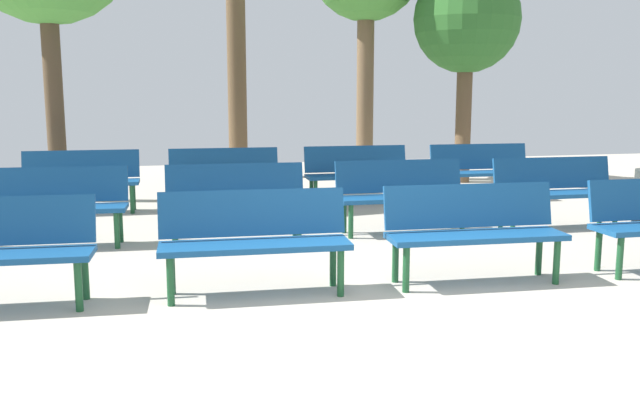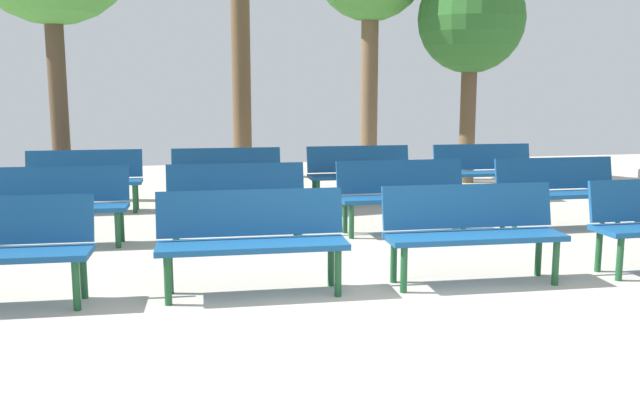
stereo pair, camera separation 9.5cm
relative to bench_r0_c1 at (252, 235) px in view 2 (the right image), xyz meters
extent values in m
plane|color=#B2A899|center=(0.91, -1.60, -0.50)|extent=(24.00, 24.00, 0.00)
cylinder|color=#194C28|center=(-1.42, -0.17, -0.30)|extent=(0.06, 0.06, 0.40)
cylinder|color=#194C28|center=(-1.40, 0.15, -0.30)|extent=(0.06, 0.06, 0.40)
cube|color=navy|center=(0.00, -0.08, -0.07)|extent=(1.62, 0.52, 0.05)
cube|color=navy|center=(0.01, 0.12, 0.17)|extent=(1.60, 0.21, 0.40)
cylinder|color=#194C28|center=(-0.71, -0.20, -0.30)|extent=(0.06, 0.06, 0.40)
cylinder|color=#194C28|center=(0.69, -0.27, -0.30)|extent=(0.06, 0.06, 0.40)
cylinder|color=#194C28|center=(-0.69, 0.12, -0.30)|extent=(0.06, 0.06, 0.40)
cylinder|color=#194C28|center=(0.70, 0.05, -0.30)|extent=(0.06, 0.06, 0.40)
cube|color=navy|center=(1.97, -0.17, -0.07)|extent=(1.62, 0.53, 0.05)
cube|color=navy|center=(1.98, 0.03, 0.17)|extent=(1.60, 0.21, 0.40)
cylinder|color=#194C28|center=(1.26, -0.30, -0.30)|extent=(0.06, 0.06, 0.40)
cylinder|color=#194C28|center=(2.66, -0.37, -0.30)|extent=(0.06, 0.06, 0.40)
cylinder|color=#194C28|center=(1.28, 0.02, -0.30)|extent=(0.06, 0.06, 0.40)
cylinder|color=#194C28|center=(2.68, -0.05, -0.30)|extent=(0.06, 0.06, 0.40)
cylinder|color=#194C28|center=(3.31, -0.38, -0.30)|extent=(0.06, 0.06, 0.40)
cylinder|color=#194C28|center=(3.31, -0.06, -0.30)|extent=(0.06, 0.06, 0.40)
cube|color=navy|center=(-1.93, 2.20, -0.07)|extent=(1.63, 0.55, 0.05)
cube|color=navy|center=(-1.91, 2.40, 0.17)|extent=(1.60, 0.23, 0.40)
cylinder|color=#194C28|center=(-1.24, 1.99, -0.30)|extent=(0.06, 0.06, 0.40)
cylinder|color=#194C28|center=(-1.22, 2.31, -0.30)|extent=(0.06, 0.06, 0.40)
cube|color=navy|center=(0.09, 2.07, -0.07)|extent=(1.62, 0.53, 0.05)
cube|color=navy|center=(0.10, 2.27, 0.17)|extent=(1.60, 0.21, 0.40)
cylinder|color=#194C28|center=(-0.62, 1.95, -0.30)|extent=(0.06, 0.06, 0.40)
cylinder|color=#194C28|center=(0.78, 1.88, -0.30)|extent=(0.06, 0.06, 0.40)
cylinder|color=#194C28|center=(-0.60, 2.27, -0.30)|extent=(0.06, 0.06, 0.40)
cylinder|color=#194C28|center=(0.79, 2.20, -0.30)|extent=(0.06, 0.06, 0.40)
cube|color=navy|center=(2.10, 2.03, -0.07)|extent=(1.61, 0.48, 0.05)
cube|color=navy|center=(2.11, 2.23, 0.17)|extent=(1.60, 0.16, 0.40)
cylinder|color=#194C28|center=(1.40, 1.88, -0.30)|extent=(0.06, 0.06, 0.40)
cylinder|color=#194C28|center=(2.80, 1.85, -0.30)|extent=(0.06, 0.06, 0.40)
cylinder|color=#194C28|center=(1.41, 2.20, -0.30)|extent=(0.06, 0.06, 0.40)
cylinder|color=#194C28|center=(2.81, 2.17, -0.30)|extent=(0.06, 0.06, 0.40)
cube|color=navy|center=(4.12, 1.87, -0.07)|extent=(1.61, 0.49, 0.05)
cube|color=navy|center=(4.12, 2.07, 0.17)|extent=(1.60, 0.17, 0.40)
cylinder|color=#194C28|center=(3.41, 1.73, -0.30)|extent=(0.06, 0.06, 0.40)
cylinder|color=#194C28|center=(4.81, 1.69, -0.30)|extent=(0.06, 0.06, 0.40)
cylinder|color=#194C28|center=(3.42, 2.05, -0.30)|extent=(0.06, 0.06, 0.40)
cylinder|color=#194C28|center=(4.82, 2.01, -0.30)|extent=(0.06, 0.06, 0.40)
cube|color=navy|center=(-1.84, 4.35, -0.07)|extent=(1.61, 0.49, 0.05)
cube|color=navy|center=(-1.83, 4.55, 0.17)|extent=(1.60, 0.17, 0.40)
cylinder|color=#194C28|center=(-2.54, 4.21, -0.30)|extent=(0.06, 0.06, 0.40)
cylinder|color=#194C28|center=(-1.15, 4.17, -0.30)|extent=(0.06, 0.06, 0.40)
cylinder|color=#194C28|center=(-2.53, 4.53, -0.30)|extent=(0.06, 0.06, 0.40)
cylinder|color=#194C28|center=(-1.13, 4.49, -0.30)|extent=(0.06, 0.06, 0.40)
cube|color=navy|center=(0.17, 4.26, -0.07)|extent=(1.62, 0.51, 0.05)
cube|color=navy|center=(0.18, 4.46, 0.17)|extent=(1.60, 0.20, 0.40)
cylinder|color=#194C28|center=(-0.54, 4.13, -0.30)|extent=(0.06, 0.06, 0.40)
cylinder|color=#194C28|center=(0.86, 4.07, -0.30)|extent=(0.06, 0.06, 0.40)
cylinder|color=#194C28|center=(-0.52, 4.45, -0.30)|extent=(0.06, 0.06, 0.40)
cylinder|color=#194C28|center=(0.88, 4.39, -0.30)|extent=(0.06, 0.06, 0.40)
cube|color=navy|center=(2.19, 4.19, -0.07)|extent=(1.61, 0.49, 0.05)
cube|color=navy|center=(2.19, 4.39, 0.17)|extent=(1.60, 0.17, 0.40)
cylinder|color=#194C28|center=(1.48, 4.06, -0.30)|extent=(0.06, 0.06, 0.40)
cylinder|color=#194C28|center=(2.88, 4.01, -0.30)|extent=(0.06, 0.06, 0.40)
cylinder|color=#194C28|center=(1.49, 4.38, -0.30)|extent=(0.06, 0.06, 0.40)
cylinder|color=#194C28|center=(2.89, 4.33, -0.30)|extent=(0.06, 0.06, 0.40)
cube|color=navy|center=(4.19, 4.08, -0.07)|extent=(1.62, 0.52, 0.05)
cube|color=navy|center=(4.20, 4.28, 0.17)|extent=(1.60, 0.20, 0.40)
cylinder|color=#194C28|center=(3.48, 3.95, -0.30)|extent=(0.06, 0.06, 0.40)
cylinder|color=#194C28|center=(4.88, 3.88, -0.30)|extent=(0.06, 0.06, 0.40)
cylinder|color=#194C28|center=(3.50, 4.27, -0.30)|extent=(0.06, 0.06, 0.40)
cylinder|color=#194C28|center=(4.90, 4.20, -0.30)|extent=(0.06, 0.06, 0.40)
cylinder|color=brown|center=(4.81, 6.16, 0.70)|extent=(0.29, 0.29, 2.41)
sphere|color=#2D6628|center=(4.81, 6.16, 2.49)|extent=(1.95, 1.95, 1.95)
cylinder|color=#4C3A28|center=(-2.29, 5.62, 1.11)|extent=(0.28, 0.28, 3.22)
cylinder|color=brown|center=(3.16, 7.02, 1.21)|extent=(0.33, 0.33, 3.43)
cylinder|color=brown|center=(0.81, 7.95, 1.23)|extent=(0.37, 0.37, 3.46)
camera|label=1|loc=(-0.78, -5.61, 1.22)|focal=38.11mm
camera|label=2|loc=(-0.68, -5.63, 1.22)|focal=38.11mm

